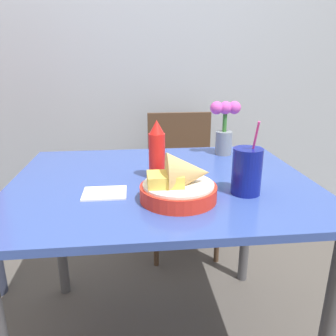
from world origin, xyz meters
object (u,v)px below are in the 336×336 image
Objects in this scene: ketchup_bottle at (157,151)px; drink_cup at (247,173)px; flower_vase at (225,126)px; food_basket at (181,184)px; chair_far_window at (181,168)px.

ketchup_bottle is 0.33m from drink_cup.
flower_vase is (0.32, 0.28, 0.03)m from ketchup_bottle.
food_basket is at bearing -172.36° from drink_cup.
drink_cup reaches higher than ketchup_bottle.
drink_cup is at bearing -86.30° from chair_far_window.
flower_vase reaches higher than chair_far_window.
ketchup_bottle reaches higher than chair_far_window.
drink_cup reaches higher than food_basket.
flower_vase is (0.27, 0.49, 0.08)m from food_basket.
drink_cup is at bearing 7.64° from food_basket.
chair_far_window is 1.03m from drink_cup.
food_basket is 0.22m from ketchup_bottle.
chair_far_window is 0.90m from ketchup_bottle.
chair_far_window is at bearing 102.53° from flower_vase.
chair_far_window is 0.65m from flower_vase.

